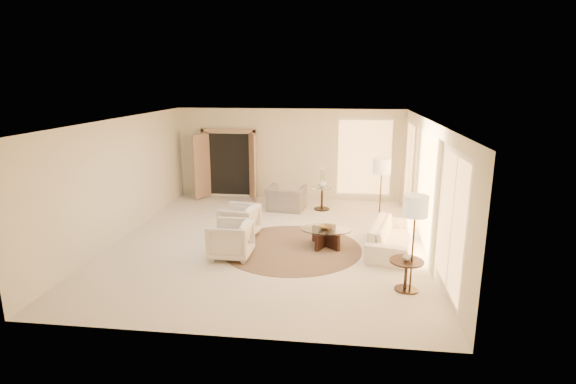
# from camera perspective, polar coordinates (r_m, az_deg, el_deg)

# --- Properties ---
(room) EXTENTS (7.04, 8.04, 2.83)m
(room) POSITION_cam_1_polar(r_m,az_deg,el_deg) (10.09, -2.53, 1.16)
(room) COLOR silver
(room) RESTS_ON ground
(windows_right) EXTENTS (0.10, 6.40, 2.40)m
(windows_right) POSITION_cam_1_polar(r_m,az_deg,el_deg) (10.23, 17.00, 0.44)
(windows_right) COLOR #FFB666
(windows_right) RESTS_ON room
(window_back_corner) EXTENTS (1.70, 0.10, 2.40)m
(window_back_corner) POSITION_cam_1_polar(r_m,az_deg,el_deg) (13.86, 9.67, 4.32)
(window_back_corner) COLOR #FFB666
(window_back_corner) RESTS_ON room
(curtains_right) EXTENTS (0.06, 5.20, 2.60)m
(curtains_right) POSITION_cam_1_polar(r_m,az_deg,el_deg) (11.09, 15.97, 1.29)
(curtains_right) COLOR #C1AE8C
(curtains_right) RESTS_ON room
(french_doors) EXTENTS (1.95, 0.66, 2.16)m
(french_doors) POSITION_cam_1_polar(r_m,az_deg,el_deg) (14.21, -7.55, 3.48)
(french_doors) COLOR tan
(french_doors) RESTS_ON room
(area_rug) EXTENTS (4.05, 4.05, 0.01)m
(area_rug) POSITION_cam_1_polar(r_m,az_deg,el_deg) (10.09, 0.48, -7.11)
(area_rug) COLOR #3E2B1F
(area_rug) RESTS_ON room
(sofa) EXTENTS (1.29, 2.26, 0.62)m
(sofa) POSITION_cam_1_polar(r_m,az_deg,el_deg) (10.14, 13.08, -5.54)
(sofa) COLOR silver
(sofa) RESTS_ON room
(armchair_left) EXTENTS (0.89, 0.93, 0.84)m
(armchair_left) POSITION_cam_1_polar(r_m,az_deg,el_deg) (10.75, -6.23, -3.50)
(armchair_left) COLOR silver
(armchair_left) RESTS_ON room
(armchair_right) EXTENTS (0.80, 0.85, 0.86)m
(armchair_right) POSITION_cam_1_polar(r_m,az_deg,el_deg) (9.53, -7.32, -5.80)
(armchair_right) COLOR silver
(armchair_right) RESTS_ON room
(accent_chair) EXTENTS (1.12, 0.80, 0.91)m
(accent_chair) POSITION_cam_1_polar(r_m,az_deg,el_deg) (12.83, -0.24, -0.34)
(accent_chair) COLOR gray
(accent_chair) RESTS_ON room
(coffee_table) EXTENTS (1.31, 1.31, 0.42)m
(coffee_table) POSITION_cam_1_polar(r_m,az_deg,el_deg) (10.14, 4.81, -5.50)
(coffee_table) COLOR black
(coffee_table) RESTS_ON room
(end_table) EXTENTS (0.60, 0.60, 0.56)m
(end_table) POSITION_cam_1_polar(r_m,az_deg,el_deg) (8.32, 14.76, -9.52)
(end_table) COLOR black
(end_table) RESTS_ON room
(side_table) EXTENTS (0.58, 0.58, 0.67)m
(side_table) POSITION_cam_1_polar(r_m,az_deg,el_deg) (12.93, 4.33, -0.51)
(side_table) COLOR #2C2317
(side_table) RESTS_ON room
(floor_lamp_near) EXTENTS (0.44, 0.44, 1.80)m
(floor_lamp_near) POSITION_cam_1_polar(r_m,az_deg,el_deg) (11.16, 11.82, 2.84)
(floor_lamp_near) COLOR #2C2317
(floor_lamp_near) RESTS_ON room
(floor_lamp_far) EXTENTS (0.43, 0.43, 1.76)m
(floor_lamp_far) POSITION_cam_1_polar(r_m,az_deg,el_deg) (7.92, 15.87, -2.28)
(floor_lamp_far) COLOR #2C2317
(floor_lamp_far) RESTS_ON room
(bowl) EXTENTS (0.41, 0.41, 0.08)m
(bowl) POSITION_cam_1_polar(r_m,az_deg,el_deg) (10.08, 4.83, -4.46)
(bowl) COLOR brown
(bowl) RESTS_ON coffee_table
(end_vase) EXTENTS (0.15, 0.15, 0.15)m
(end_vase) POSITION_cam_1_polar(r_m,az_deg,el_deg) (8.23, 14.87, -7.93)
(end_vase) COLOR silver
(end_vase) RESTS_ON end_table
(side_vase) EXTENTS (0.26, 0.26, 0.24)m
(side_vase) POSITION_cam_1_polar(r_m,az_deg,el_deg) (12.84, 4.37, 1.12)
(side_vase) COLOR silver
(side_vase) RESTS_ON side_table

